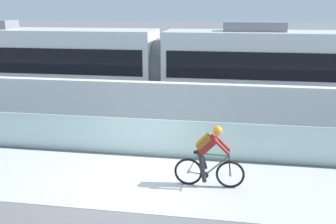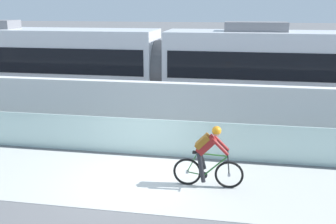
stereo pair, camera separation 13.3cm
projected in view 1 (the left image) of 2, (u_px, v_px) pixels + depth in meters
The scene contains 8 objects.
ground_plane at pixel (138, 181), 10.10m from camera, with size 200.00×200.00×0.00m, color slate.
bike_path_deck at pixel (138, 181), 10.09m from camera, with size 32.00×3.20×0.01m, color beige.
glass_parapet at pixel (152, 137), 11.70m from camera, with size 32.00×0.05×1.14m, color silver.
concrete_barrier_wall at pixel (162, 110), 13.31m from camera, with size 32.00×0.36×1.92m, color silver.
tram_rail_near at pixel (173, 117), 15.93m from camera, with size 32.00×0.08×0.01m, color #595654.
tram_rail_far at pixel (178, 108), 17.29m from camera, with size 32.00×0.08×0.01m, color #595654.
tram at pixel (160, 68), 16.21m from camera, with size 22.56×2.54×3.81m.
cyclist_on_bike at pixel (209, 157), 9.59m from camera, with size 1.77×0.58×1.61m.
Camera 1 is at (2.29, -9.00, 4.43)m, focal length 41.32 mm.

